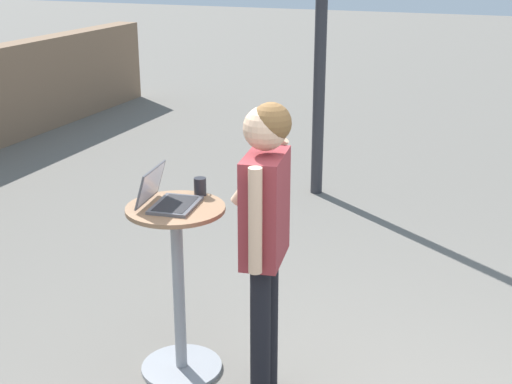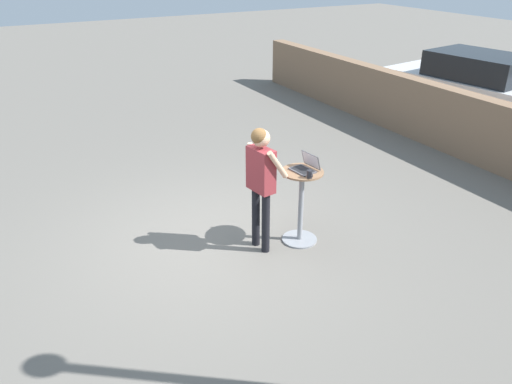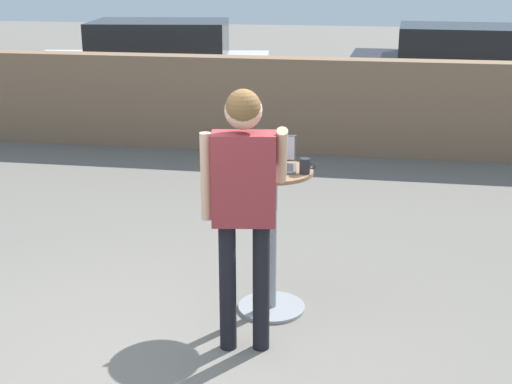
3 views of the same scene
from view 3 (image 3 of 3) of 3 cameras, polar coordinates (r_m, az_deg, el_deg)
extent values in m
cube|color=#84664C|center=(9.51, 1.98, 6.99)|extent=(15.37, 0.35, 1.24)
cylinder|color=gray|center=(5.32, 1.25, -9.18)|extent=(0.49, 0.49, 0.03)
cylinder|color=gray|center=(5.10, 1.29, -3.98)|extent=(0.07, 0.07, 1.02)
cylinder|color=#8C6647|center=(4.93, 1.33, 1.63)|extent=(0.57, 0.57, 0.02)
cube|color=#515156|center=(4.92, 1.33, 1.87)|extent=(0.35, 0.27, 0.02)
cube|color=black|center=(4.92, 1.33, 1.98)|extent=(0.31, 0.22, 0.00)
cube|color=#515156|center=(5.03, 1.37, 3.53)|extent=(0.33, 0.11, 0.20)
cube|color=white|center=(5.03, 1.37, 3.54)|extent=(0.30, 0.09, 0.18)
cylinder|color=#232328|center=(4.84, 3.92, 2.09)|extent=(0.07, 0.07, 0.11)
torus|color=#232328|center=(4.83, 4.53, 2.08)|extent=(0.05, 0.01, 0.05)
cylinder|color=black|center=(4.63, -2.28, -7.61)|extent=(0.11, 0.11, 0.88)
cylinder|color=black|center=(4.63, 0.42, -7.63)|extent=(0.11, 0.11, 0.88)
cube|color=maroon|center=(4.36, -0.98, 1.04)|extent=(0.42, 0.25, 0.58)
sphere|color=#DBAD89|center=(4.26, -1.01, 6.54)|extent=(0.23, 0.23, 0.23)
sphere|color=brown|center=(4.22, -1.03, 6.84)|extent=(0.21, 0.21, 0.21)
cylinder|color=#DBAD89|center=(4.37, -4.02, 1.23)|extent=(0.07, 0.07, 0.55)
cylinder|color=#DBAD89|center=(4.41, 2.06, 2.89)|extent=(0.12, 0.33, 0.42)
cube|color=silver|center=(12.38, -8.52, 9.26)|extent=(4.23, 2.26, 0.62)
cube|color=black|center=(12.27, -7.71, 12.07)|extent=(2.40, 1.81, 0.59)
cylinder|color=black|center=(11.93, -15.10, 7.14)|extent=(0.65, 0.30, 0.62)
cylinder|color=black|center=(13.49, -13.14, 8.49)|extent=(0.65, 0.30, 0.62)
cylinder|color=black|center=(11.46, -2.97, 7.31)|extent=(0.65, 0.30, 0.62)
cylinder|color=black|center=(13.08, -2.39, 8.65)|extent=(0.65, 0.30, 0.62)
cube|color=black|center=(12.81, 18.01, 8.83)|extent=(4.67, 2.05, 0.61)
cube|color=black|center=(12.71, 17.21, 11.42)|extent=(2.59, 1.75, 0.52)
cylinder|color=black|center=(13.66, 11.55, 8.69)|extent=(0.62, 0.24, 0.61)
cylinder|color=black|center=(11.91, 11.41, 7.36)|extent=(0.62, 0.24, 0.61)
camera|label=1|loc=(4.95, -46.30, 13.00)|focal=50.00mm
camera|label=2|loc=(4.67, 89.01, 16.86)|focal=35.00mm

